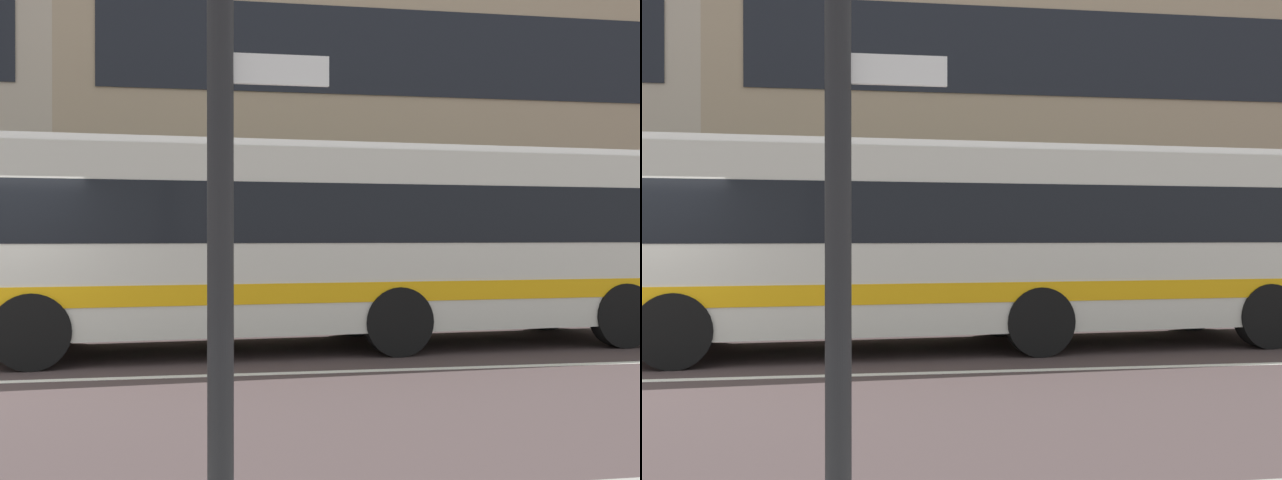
{
  "view_description": "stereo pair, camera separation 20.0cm",
  "coord_description": "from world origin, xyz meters",
  "views": [
    {
      "loc": [
        2.71,
        -9.17,
        1.73
      ],
      "look_at": [
        4.51,
        1.71,
        1.67
      ],
      "focal_mm": 41.23,
      "sensor_mm": 36.0,
      "label": 1
    },
    {
      "loc": [
        2.91,
        -9.2,
        1.73
      ],
      "look_at": [
        4.51,
        1.71,
        1.67
      ],
      "focal_mm": 41.23,
      "sensor_mm": 36.0,
      "label": 2
    }
  ],
  "objects": [
    {
      "name": "hedge_row_far",
      "position": [
        3.57,
        5.58,
        0.36
      ],
      "size": [
        16.73,
        1.1,
        0.73
      ],
      "primitive_type": "cube",
      "color": "#1B5525",
      "rests_on": "ground_plane"
    },
    {
      "name": "apartment_block_right",
      "position": [
        11.69,
        13.75,
        5.55
      ],
      "size": [
        24.84,
        9.33,
        11.1
      ],
      "color": "tan",
      "rests_on": "ground_plane"
    },
    {
      "name": "transit_bus",
      "position": [
        4.83,
        2.15,
        1.7
      ],
      "size": [
        10.77,
        3.14,
        3.09
      ],
      "color": "silver",
      "rests_on": "ground_plane"
    },
    {
      "name": "traffic_light_pole",
      "position": [
        2.83,
        -5.29,
        2.86
      ],
      "size": [
        0.7,
        0.38,
        3.98
      ],
      "color": "black",
      "rests_on": "sidewalk_near"
    }
  ]
}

